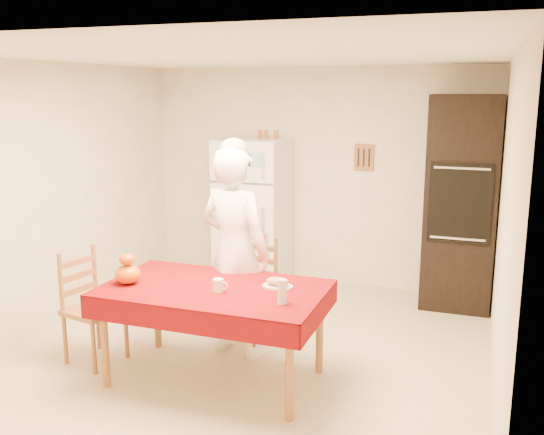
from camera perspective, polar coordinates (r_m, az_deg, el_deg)
The scene contains 17 objects.
floor at distance 5.35m, azimuth -2.62°, elevation -12.87°, with size 4.50×4.50×0.00m, color tan.
room_shell at distance 4.90m, azimuth -2.78°, elevation 4.64°, with size 4.02×4.52×2.51m.
refrigerator at distance 6.98m, azimuth -1.80°, elevation 0.43°, with size 0.75×0.74×1.70m.
oven_cabinet at distance 6.52m, azimuth 17.36°, elevation 1.30°, with size 0.70×0.62×2.20m.
dining_table at distance 4.71m, azimuth -5.49°, elevation -7.33°, with size 1.70×1.00×0.76m.
chair_far at distance 5.53m, azimuth -1.82°, elevation -6.34°, with size 0.51×0.50×0.95m.
chair_left at distance 5.32m, azimuth -16.88°, elevation -7.62°, with size 0.48×0.49×0.95m.
seated_woman at distance 5.12m, azimuth -3.51°, elevation -3.27°, with size 0.66×0.43×1.80m, color white.
coffee_mug at distance 4.56m, azimuth -5.09°, elevation -6.38°, with size 0.08×0.08×0.10m, color white.
pumpkin_lower at distance 4.86m, azimuth -13.43°, elevation -5.22°, with size 0.20×0.20×0.15m, color #CD5B04.
pumpkin_upper at distance 4.82m, azimuth -13.50°, elevation -3.83°, with size 0.12×0.12×0.09m, color #ED6005.
wine_glass at distance 4.30m, azimuth 0.97°, elevation -6.99°, with size 0.07×0.07×0.18m, color silver.
bread_plate at distance 4.65m, azimuth 0.53°, elevation -6.51°, with size 0.24×0.24×0.02m, color silver.
bread_loaf at distance 4.64m, azimuth 0.53°, elevation -6.04°, with size 0.18×0.10×0.06m, color #A57951.
spice_jar_left at distance 6.88m, azimuth -1.14°, elevation 7.84°, with size 0.05×0.05×0.10m, color #90501A.
spice_jar_mid at distance 6.85m, azimuth -0.59°, elevation 7.82°, with size 0.05×0.05×0.10m, color #8D5519.
spice_jar_right at distance 6.81m, azimuth 0.39°, elevation 7.80°, with size 0.05×0.05×0.10m, color #8C5719.
Camera 1 is at (1.85, -4.49, 2.24)m, focal length 40.00 mm.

